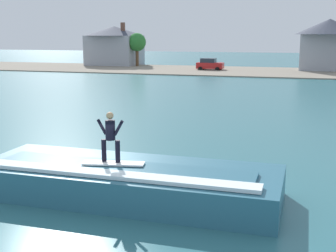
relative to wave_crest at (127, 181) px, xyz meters
name	(u,v)px	position (x,y,z in m)	size (l,w,h in m)	color
ground_plane	(98,188)	(-1.32, 0.53, -0.55)	(260.00, 260.00, 0.00)	#2E6871
wave_crest	(127,181)	(0.00, 0.00, 0.00)	(10.14, 3.62, 1.17)	#2C647A
surfboard	(114,163)	(-0.35, -0.26, 0.65)	(2.09, 0.89, 0.06)	white
surfer	(110,134)	(-0.47, -0.20, 1.60)	(0.95, 0.32, 1.67)	black
shoreline_bank	(258,72)	(-1.32, 53.98, -0.48)	(120.00, 17.95, 0.15)	gray
car_near_shore	(210,64)	(-8.73, 54.69, 0.39)	(4.00, 2.25, 1.86)	red
house_with_chimney	(115,44)	(-27.23, 61.26, 3.23)	(10.45, 10.45, 7.42)	#9EA3AD
house_gabled_white	(329,40)	(8.32, 59.04, 3.97)	(9.99, 9.99, 7.67)	#9EA3AD
tree_tall_bare	(137,43)	(-22.19, 59.08, 3.51)	(3.05, 3.05, 5.67)	brown
tree_short_bushy	(317,44)	(6.67, 61.40, 3.47)	(2.84, 2.84, 5.49)	brown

